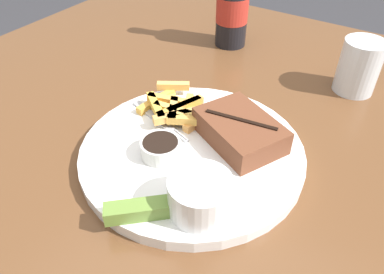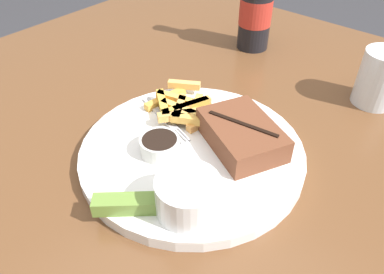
{
  "view_description": "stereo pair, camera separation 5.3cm",
  "coord_description": "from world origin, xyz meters",
  "px_view_note": "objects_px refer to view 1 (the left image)",
  "views": [
    {
      "loc": [
        0.22,
        -0.34,
        1.14
      ],
      "look_at": [
        0.0,
        0.0,
        0.8
      ],
      "focal_mm": 35.0,
      "sensor_mm": 36.0,
      "label": 1
    },
    {
      "loc": [
        0.26,
        -0.31,
        1.14
      ],
      "look_at": [
        0.0,
        0.0,
        0.8
      ],
      "focal_mm": 35.0,
      "sensor_mm": 36.0,
      "label": 2
    }
  ],
  "objects_px": {
    "coleslaw_cup": "(200,194)",
    "drinking_glass": "(359,67)",
    "fork_utensil": "(157,119)",
    "dinner_plate": "(192,152)",
    "beer_bottle": "(232,7)",
    "pickle_spear": "(140,210)",
    "steak_portion": "(240,130)",
    "dipping_sauce_cup": "(161,148)"
  },
  "relations": [
    {
      "from": "pickle_spear",
      "to": "dinner_plate",
      "type": "bearing_deg",
      "value": 96.47
    },
    {
      "from": "dinner_plate",
      "to": "fork_utensil",
      "type": "distance_m",
      "value": 0.09
    },
    {
      "from": "dinner_plate",
      "to": "coleslaw_cup",
      "type": "bearing_deg",
      "value": -52.02
    },
    {
      "from": "beer_bottle",
      "to": "drinking_glass",
      "type": "xyz_separation_m",
      "value": [
        0.28,
        -0.05,
        -0.03
      ]
    },
    {
      "from": "dinner_plate",
      "to": "dipping_sauce_cup",
      "type": "bearing_deg",
      "value": -127.62
    },
    {
      "from": "steak_portion",
      "to": "beer_bottle",
      "type": "xyz_separation_m",
      "value": [
        -0.18,
        0.31,
        0.05
      ]
    },
    {
      "from": "steak_portion",
      "to": "fork_utensil",
      "type": "bearing_deg",
      "value": -168.47
    },
    {
      "from": "dipping_sauce_cup",
      "to": "beer_bottle",
      "type": "distance_m",
      "value": 0.42
    },
    {
      "from": "dipping_sauce_cup",
      "to": "drinking_glass",
      "type": "relative_size",
      "value": 0.58
    },
    {
      "from": "coleslaw_cup",
      "to": "pickle_spear",
      "type": "relative_size",
      "value": 1.01
    },
    {
      "from": "dipping_sauce_cup",
      "to": "drinking_glass",
      "type": "distance_m",
      "value": 0.4
    },
    {
      "from": "dipping_sauce_cup",
      "to": "beer_bottle",
      "type": "xyz_separation_m",
      "value": [
        -0.1,
        0.4,
        0.05
      ]
    },
    {
      "from": "coleslaw_cup",
      "to": "fork_utensil",
      "type": "height_order",
      "value": "coleslaw_cup"
    },
    {
      "from": "coleslaw_cup",
      "to": "dinner_plate",
      "type": "bearing_deg",
      "value": 127.98
    },
    {
      "from": "dipping_sauce_cup",
      "to": "drinking_glass",
      "type": "xyz_separation_m",
      "value": [
        0.18,
        0.35,
        0.02
      ]
    },
    {
      "from": "pickle_spear",
      "to": "beer_bottle",
      "type": "relative_size",
      "value": 0.33
    },
    {
      "from": "dinner_plate",
      "to": "steak_portion",
      "type": "relative_size",
      "value": 2.15
    },
    {
      "from": "fork_utensil",
      "to": "dinner_plate",
      "type": "bearing_deg",
      "value": 0.0
    },
    {
      "from": "pickle_spear",
      "to": "steak_portion",
      "type": "bearing_deg",
      "value": 79.96
    },
    {
      "from": "drinking_glass",
      "to": "steak_portion",
      "type": "bearing_deg",
      "value": -110.85
    },
    {
      "from": "coleslaw_cup",
      "to": "beer_bottle",
      "type": "distance_m",
      "value": 0.5
    },
    {
      "from": "dinner_plate",
      "to": "fork_utensil",
      "type": "height_order",
      "value": "fork_utensil"
    },
    {
      "from": "coleslaw_cup",
      "to": "drinking_glass",
      "type": "height_order",
      "value": "drinking_glass"
    },
    {
      "from": "steak_portion",
      "to": "beer_bottle",
      "type": "bearing_deg",
      "value": 120.47
    },
    {
      "from": "pickle_spear",
      "to": "fork_utensil",
      "type": "height_order",
      "value": "pickle_spear"
    },
    {
      "from": "dinner_plate",
      "to": "steak_portion",
      "type": "height_order",
      "value": "steak_portion"
    },
    {
      "from": "dipping_sauce_cup",
      "to": "steak_portion",
      "type": "bearing_deg",
      "value": 49.1
    },
    {
      "from": "coleslaw_cup",
      "to": "beer_bottle",
      "type": "xyz_separation_m",
      "value": [
        -0.2,
        0.45,
        0.04
      ]
    },
    {
      "from": "coleslaw_cup",
      "to": "dipping_sauce_cup",
      "type": "bearing_deg",
      "value": 151.81
    },
    {
      "from": "dipping_sauce_cup",
      "to": "pickle_spear",
      "type": "bearing_deg",
      "value": -66.29
    },
    {
      "from": "dinner_plate",
      "to": "beer_bottle",
      "type": "bearing_deg",
      "value": 110.16
    },
    {
      "from": "pickle_spear",
      "to": "fork_utensil",
      "type": "bearing_deg",
      "value": 121.16
    },
    {
      "from": "dipping_sauce_cup",
      "to": "fork_utensil",
      "type": "bearing_deg",
      "value": 131.01
    },
    {
      "from": "steak_portion",
      "to": "fork_utensil",
      "type": "xyz_separation_m",
      "value": [
        -0.13,
        -0.03,
        -0.02
      ]
    },
    {
      "from": "steak_portion",
      "to": "drinking_glass",
      "type": "relative_size",
      "value": 1.57
    },
    {
      "from": "coleslaw_cup",
      "to": "drinking_glass",
      "type": "relative_size",
      "value": 0.81
    },
    {
      "from": "beer_bottle",
      "to": "fork_utensil",
      "type": "bearing_deg",
      "value": -81.53
    },
    {
      "from": "pickle_spear",
      "to": "fork_utensil",
      "type": "distance_m",
      "value": 0.19
    },
    {
      "from": "fork_utensil",
      "to": "drinking_glass",
      "type": "relative_size",
      "value": 1.36
    },
    {
      "from": "fork_utensil",
      "to": "steak_portion",
      "type": "bearing_deg",
      "value": 28.76
    },
    {
      "from": "dinner_plate",
      "to": "steak_portion",
      "type": "bearing_deg",
      "value": 46.98
    },
    {
      "from": "dinner_plate",
      "to": "dipping_sauce_cup",
      "type": "distance_m",
      "value": 0.05
    }
  ]
}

